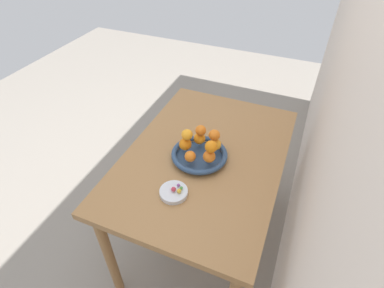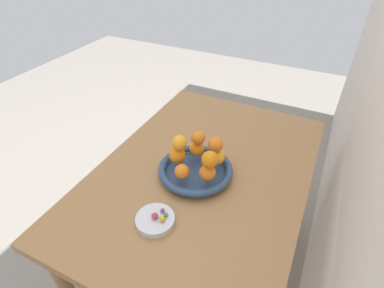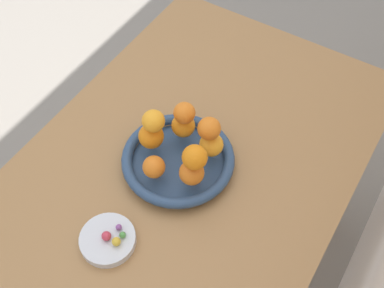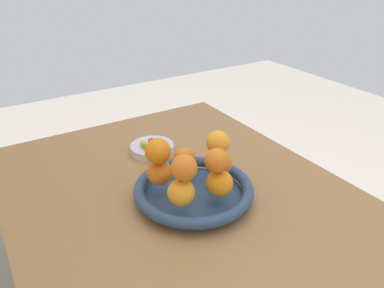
% 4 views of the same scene
% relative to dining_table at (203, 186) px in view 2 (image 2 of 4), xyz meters
% --- Properties ---
extents(ground_plane, '(6.00, 6.00, 0.00)m').
position_rel_dining_table_xyz_m(ground_plane, '(0.00, 0.00, -0.65)').
color(ground_plane, gray).
extents(dining_table, '(1.10, 0.76, 0.74)m').
position_rel_dining_table_xyz_m(dining_table, '(0.00, 0.00, 0.00)').
color(dining_table, '#9E7042').
rests_on(dining_table, ground_plane).
extents(fruit_bowl, '(0.27, 0.27, 0.04)m').
position_rel_dining_table_xyz_m(fruit_bowl, '(0.04, -0.02, 0.11)').
color(fruit_bowl, navy).
rests_on(fruit_bowl, dining_table).
extents(candy_dish, '(0.12, 0.12, 0.02)m').
position_rel_dining_table_xyz_m(candy_dish, '(0.29, -0.04, 0.10)').
color(candy_dish, silver).
rests_on(candy_dish, dining_table).
extents(orange_0, '(0.06, 0.06, 0.06)m').
position_rel_dining_table_xyz_m(orange_0, '(-0.03, -0.04, 0.16)').
color(orange_0, orange).
rests_on(orange_0, fruit_bowl).
extents(orange_1, '(0.06, 0.06, 0.06)m').
position_rel_dining_table_xyz_m(orange_1, '(0.04, -0.09, 0.16)').
color(orange_1, orange).
rests_on(orange_1, fruit_bowl).
extents(orange_2, '(0.05, 0.05, 0.05)m').
position_rel_dining_table_xyz_m(orange_2, '(0.11, -0.04, 0.15)').
color(orange_2, orange).
rests_on(orange_2, fruit_bowl).
extents(orange_3, '(0.06, 0.06, 0.06)m').
position_rel_dining_table_xyz_m(orange_3, '(0.08, 0.05, 0.16)').
color(orange_3, orange).
rests_on(orange_3, fruit_bowl).
extents(orange_4, '(0.06, 0.06, 0.06)m').
position_rel_dining_table_xyz_m(orange_4, '(-0.01, 0.05, 0.16)').
color(orange_4, orange).
rests_on(orange_4, fruit_bowl).
extents(orange_5, '(0.05, 0.05, 0.05)m').
position_rel_dining_table_xyz_m(orange_5, '(-0.01, 0.04, 0.21)').
color(orange_5, orange).
rests_on(orange_5, orange_4).
extents(orange_6, '(0.06, 0.06, 0.06)m').
position_rel_dining_table_xyz_m(orange_6, '(0.07, 0.05, 0.22)').
color(orange_6, orange).
rests_on(orange_6, orange_3).
extents(orange_7, '(0.05, 0.05, 0.05)m').
position_rel_dining_table_xyz_m(orange_7, '(0.04, -0.08, 0.22)').
color(orange_7, orange).
rests_on(orange_7, orange_1).
extents(orange_8, '(0.05, 0.05, 0.05)m').
position_rel_dining_table_xyz_m(orange_8, '(-0.02, -0.04, 0.21)').
color(orange_8, orange).
rests_on(orange_8, orange_0).
extents(candy_ball_0, '(0.01, 0.01, 0.01)m').
position_rel_dining_table_xyz_m(candy_ball_0, '(0.26, -0.03, 0.12)').
color(candy_ball_0, '#8C4C99').
rests_on(candy_ball_0, candy_dish).
extents(candy_ball_1, '(0.02, 0.02, 0.02)m').
position_rel_dining_table_xyz_m(candy_ball_1, '(0.29, -0.04, 0.12)').
color(candy_ball_1, gold).
rests_on(candy_ball_1, candy_dish).
extents(candy_ball_2, '(0.01, 0.01, 0.01)m').
position_rel_dining_table_xyz_m(candy_ball_2, '(0.27, -0.01, 0.12)').
color(candy_ball_2, '#4C9947').
rests_on(candy_ball_2, candy_dish).
extents(candy_ball_3, '(0.02, 0.02, 0.02)m').
position_rel_dining_table_xyz_m(candy_ball_3, '(0.29, -0.01, 0.12)').
color(candy_ball_3, gold).
rests_on(candy_ball_3, candy_dish).
extents(candy_ball_4, '(0.02, 0.02, 0.02)m').
position_rel_dining_table_xyz_m(candy_ball_4, '(0.29, -0.04, 0.12)').
color(candy_ball_4, '#C6384C').
rests_on(candy_ball_4, candy_dish).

